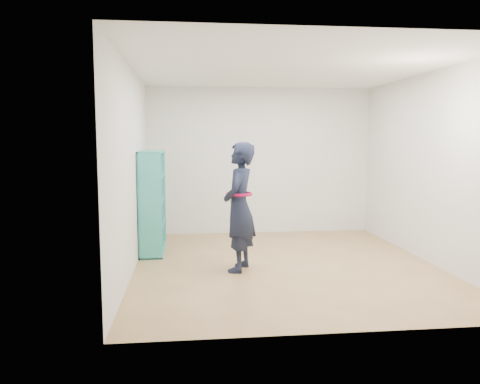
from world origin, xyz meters
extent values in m
plane|color=olive|center=(0.00, 0.00, 0.00)|extent=(4.50, 4.50, 0.00)
plane|color=white|center=(0.00, 0.00, 2.60)|extent=(4.50, 4.50, 0.00)
cube|color=silver|center=(-2.00, 0.00, 1.30)|extent=(0.02, 4.50, 2.60)
cube|color=silver|center=(2.00, 0.00, 1.30)|extent=(0.02, 4.50, 2.60)
cube|color=silver|center=(0.00, 2.25, 1.30)|extent=(4.00, 0.02, 2.60)
cube|color=silver|center=(0.00, -2.25, 1.30)|extent=(4.00, 0.02, 2.60)
cube|color=teal|center=(-1.82, 0.48, 0.76)|extent=(0.33, 0.02, 1.52)
cube|color=teal|center=(-1.82, 1.60, 0.76)|extent=(0.33, 0.02, 1.52)
cube|color=teal|center=(-1.82, 1.04, 0.01)|extent=(0.33, 1.14, 0.02)
cube|color=teal|center=(-1.82, 1.04, 1.50)|extent=(0.33, 1.14, 0.02)
cube|color=teal|center=(-1.98, 1.04, 0.76)|extent=(0.02, 1.14, 1.52)
cube|color=teal|center=(-1.82, 0.86, 0.76)|extent=(0.31, 0.02, 1.47)
cube|color=teal|center=(-1.82, 1.22, 0.76)|extent=(0.31, 0.02, 1.47)
cube|color=teal|center=(-1.82, 1.04, 0.39)|extent=(0.31, 1.09, 0.02)
cube|color=teal|center=(-1.82, 1.04, 0.76)|extent=(0.31, 1.09, 0.02)
cube|color=teal|center=(-1.82, 1.04, 1.12)|extent=(0.31, 1.09, 0.02)
cube|color=beige|center=(-1.81, 0.67, 0.06)|extent=(0.21, 0.13, 0.05)
cube|color=black|center=(-1.80, 0.62, 0.53)|extent=(0.17, 0.15, 0.25)
cube|color=maroon|center=(-1.80, 0.62, 0.91)|extent=(0.17, 0.15, 0.28)
cube|color=silver|center=(-1.81, 0.67, 1.16)|extent=(0.21, 0.13, 0.05)
cube|color=navy|center=(-1.80, 0.98, 0.14)|extent=(0.17, 0.15, 0.20)
cube|color=brown|center=(-1.80, 0.98, 0.52)|extent=(0.17, 0.15, 0.24)
cube|color=#BFB28C|center=(-1.81, 1.03, 0.80)|extent=(0.21, 0.13, 0.05)
cube|color=#26594C|center=(-1.80, 0.98, 1.25)|extent=(0.17, 0.15, 0.23)
cube|color=beige|center=(-1.80, 1.35, 0.17)|extent=(0.17, 0.15, 0.27)
cube|color=black|center=(-1.81, 1.40, 0.44)|extent=(0.21, 0.13, 0.08)
cube|color=maroon|center=(-1.80, 1.35, 0.88)|extent=(0.17, 0.15, 0.22)
cube|color=silver|center=(-1.80, 1.35, 1.24)|extent=(0.17, 0.15, 0.20)
imported|color=black|center=(-0.64, -0.18, 0.83)|extent=(0.58, 0.70, 1.65)
torus|color=#A30C3C|center=(-0.64, -0.18, 1.00)|extent=(0.44, 0.44, 0.04)
cube|color=silver|center=(-0.74, -0.05, 0.94)|extent=(0.03, 0.11, 0.15)
cube|color=black|center=(-0.74, -0.05, 0.94)|extent=(0.03, 0.11, 0.14)
camera|label=1|loc=(-1.29, -6.06, 1.69)|focal=35.00mm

